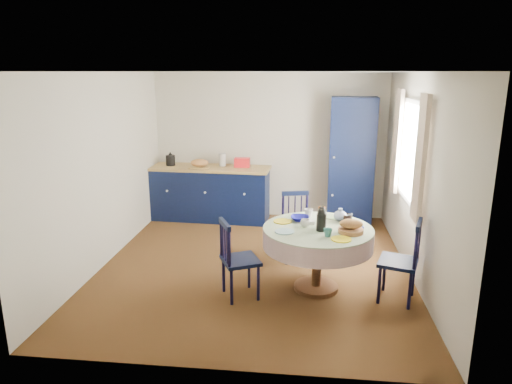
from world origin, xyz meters
The scene contains 17 objects.
floor centered at (0.00, 0.00, 0.00)m, with size 4.50×4.50×0.00m, color black.
ceiling centered at (0.00, 0.00, 2.50)m, with size 4.50×4.50×0.00m, color white.
wall_back centered at (0.00, 2.25, 1.25)m, with size 4.00×0.02×2.50m, color beige.
wall_left centered at (-2.00, 0.00, 1.25)m, with size 0.02×4.50×2.50m, color beige.
wall_right centered at (2.00, 0.00, 1.25)m, with size 0.02×4.50×2.50m, color beige.
window centered at (1.95, 0.30, 1.52)m, with size 0.10×1.74×1.45m.
kitchen_counter centered at (-1.00, 1.90, 0.48)m, with size 2.11×0.75×1.17m.
pantry_cabinet centered at (1.40, 2.00, 1.06)m, with size 0.77×0.57×2.12m.
dining_table centered at (0.81, -0.62, 0.64)m, with size 1.27×1.27×1.05m.
chair_left centered at (-0.10, -0.90, 0.46)m, with size 0.53×0.54×0.92m.
chair_far centered at (0.54, 0.29, 0.47)m, with size 0.49×0.47×0.92m.
chair_right centered at (1.73, -0.79, 0.48)m, with size 0.52×0.53×0.95m.
mug_a centered at (0.65, -0.59, 0.81)m, with size 0.11×0.11×0.09m, color silver.
mug_b centered at (0.90, -0.90, 0.81)m, with size 0.10×0.10×0.09m, color #2F7370.
mug_c centered at (1.15, -0.36, 0.81)m, with size 0.12×0.12×0.09m, color black.
mug_d centered at (0.69, -0.22, 0.82)m, with size 0.11×0.11×0.10m, color silver.
cobalt_bowl centered at (0.59, -0.37, 0.79)m, with size 0.22×0.22×0.05m, color navy.
Camera 1 is at (0.63, -5.62, 2.49)m, focal length 32.00 mm.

